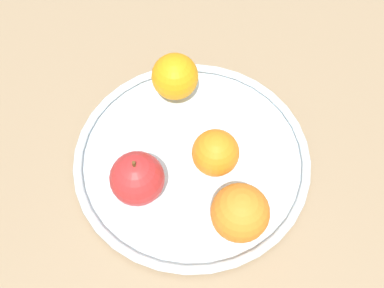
{
  "coord_description": "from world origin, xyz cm",
  "views": [
    {
      "loc": [
        -14.29,
        29.67,
        60.53
      ],
      "look_at": [
        0.0,
        0.0,
        4.8
      ],
      "focal_mm": 44.35,
      "sensor_mm": 36.0,
      "label": 1
    }
  ],
  "objects_px": {
    "fruit_bowl": "(192,158)",
    "orange_front_right": "(175,77)",
    "orange_back_left": "(215,155)",
    "apple": "(137,179)",
    "orange_front_left": "(240,213)"
  },
  "relations": [
    {
      "from": "fruit_bowl",
      "to": "apple",
      "type": "relative_size",
      "value": 4.23
    },
    {
      "from": "fruit_bowl",
      "to": "orange_back_left",
      "type": "xyz_separation_m",
      "value": [
        -0.04,
        0.0,
        0.04
      ]
    },
    {
      "from": "orange_back_left",
      "to": "orange_front_right",
      "type": "bearing_deg",
      "value": -41.26
    },
    {
      "from": "orange_back_left",
      "to": "orange_front_right",
      "type": "distance_m",
      "value": 0.14
    },
    {
      "from": "fruit_bowl",
      "to": "apple",
      "type": "distance_m",
      "value": 0.1
    },
    {
      "from": "apple",
      "to": "orange_front_left",
      "type": "relative_size",
      "value": 1.07
    },
    {
      "from": "orange_front_left",
      "to": "orange_front_right",
      "type": "bearing_deg",
      "value": -42.86
    },
    {
      "from": "fruit_bowl",
      "to": "orange_front_right",
      "type": "height_order",
      "value": "orange_front_right"
    },
    {
      "from": "orange_back_left",
      "to": "orange_front_left",
      "type": "relative_size",
      "value": 0.87
    },
    {
      "from": "orange_front_right",
      "to": "orange_back_left",
      "type": "bearing_deg",
      "value": 138.74
    },
    {
      "from": "orange_front_left",
      "to": "orange_front_right",
      "type": "xyz_separation_m",
      "value": [
        0.17,
        -0.16,
        -0.0
      ]
    },
    {
      "from": "fruit_bowl",
      "to": "orange_front_right",
      "type": "bearing_deg",
      "value": -51.7
    },
    {
      "from": "orange_back_left",
      "to": "orange_front_right",
      "type": "relative_size",
      "value": 0.92
    },
    {
      "from": "fruit_bowl",
      "to": "orange_back_left",
      "type": "relative_size",
      "value": 5.24
    },
    {
      "from": "fruit_bowl",
      "to": "orange_back_left",
      "type": "height_order",
      "value": "orange_back_left"
    }
  ]
}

